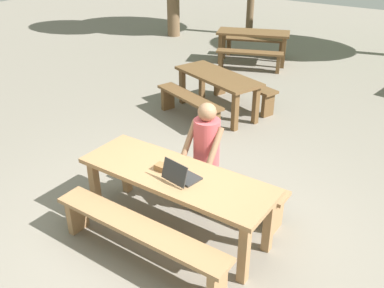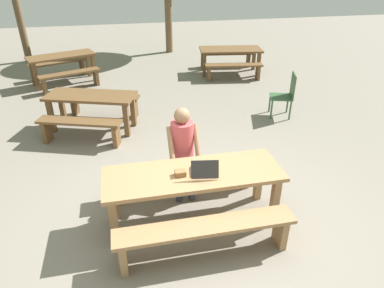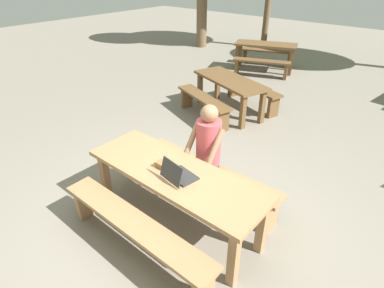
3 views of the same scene
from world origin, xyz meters
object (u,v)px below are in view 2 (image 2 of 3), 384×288
object	(u,v)px
small_pouch	(180,173)
picnic_table_mid	(91,101)
picnic_table_front	(193,180)
person_seated	(183,147)
picnic_table_distant	(62,60)
plastic_chair	(286,94)
picnic_table_rear	(230,52)
laptop	(204,170)

from	to	relation	value
small_pouch	picnic_table_mid	xyz separation A→B (m)	(-1.17, 3.07, -0.18)
picnic_table_front	person_seated	size ratio (longest dim) A/B	1.64
picnic_table_distant	picnic_table_mid	bearing A→B (deg)	-95.36
picnic_table_front	picnic_table_mid	bearing A→B (deg)	113.69
plastic_chair	picnic_table_distant	xyz separation A→B (m)	(-4.78, 3.24, 0.13)
picnic_table_front	picnic_table_rear	world-z (taller)	picnic_table_front
person_seated	picnic_table_mid	size ratio (longest dim) A/B	0.73
plastic_chair	picnic_table_mid	xyz separation A→B (m)	(-3.92, 0.21, 0.10)
person_seated	picnic_table_distant	xyz separation A→B (m)	(-2.18, 5.48, -0.15)
plastic_chair	picnic_table_rear	xyz separation A→B (m)	(-0.19, 3.17, 0.11)
picnic_table_front	picnic_table_distant	bearing A→B (deg)	109.88
picnic_table_front	picnic_table_mid	world-z (taller)	picnic_table_front
small_pouch	picnic_table_rear	xyz separation A→B (m)	(2.56, 6.03, -0.17)
person_seated	plastic_chair	xyz separation A→B (m)	(2.60, 2.24, -0.28)
picnic_table_front	small_pouch	xyz separation A→B (m)	(-0.16, -0.03, 0.14)
plastic_chair	picnic_table_distant	distance (m)	5.78
small_pouch	person_seated	world-z (taller)	person_seated
laptop	person_seated	xyz separation A→B (m)	(-0.13, 0.66, -0.02)
picnic_table_mid	laptop	bearing A→B (deg)	-45.98
plastic_chair	picnic_table_front	bearing A→B (deg)	-24.51
picnic_table_rear	small_pouch	bearing A→B (deg)	-104.54
laptop	person_seated	world-z (taller)	person_seated
laptop	picnic_table_distant	world-z (taller)	laptop
person_seated	picnic_table_mid	world-z (taller)	person_seated
person_seated	picnic_table_rear	size ratio (longest dim) A/B	0.72
picnic_table_front	plastic_chair	size ratio (longest dim) A/B	2.33
picnic_table_front	picnic_table_distant	xyz separation A→B (m)	(-2.19, 6.07, -0.01)
laptop	picnic_table_front	bearing A→B (deg)	-22.69
picnic_table_front	picnic_table_mid	distance (m)	3.32
picnic_table_mid	picnic_table_distant	world-z (taller)	picnic_table_distant
picnic_table_front	picnic_table_rear	xyz separation A→B (m)	(2.40, 6.00, -0.03)
plastic_chair	picnic_table_mid	bearing A→B (deg)	-75.16
picnic_table_front	small_pouch	distance (m)	0.22
person_seated	small_pouch	bearing A→B (deg)	-103.72
picnic_table_front	plastic_chair	xyz separation A→B (m)	(2.59, 2.83, -0.14)
plastic_chair	picnic_table_mid	world-z (taller)	plastic_chair
picnic_table_distant	small_pouch	bearing A→B (deg)	-92.80
plastic_chair	picnic_table_rear	distance (m)	3.18
picnic_table_rear	picnic_table_distant	bearing A→B (deg)	-172.39
picnic_table_front	plastic_chair	bearing A→B (deg)	47.54
person_seated	plastic_chair	bearing A→B (deg)	40.74
small_pouch	picnic_table_distant	distance (m)	6.43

